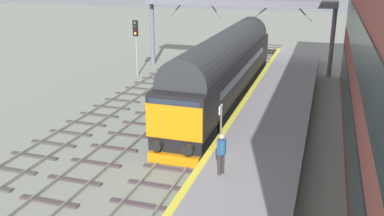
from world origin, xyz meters
TOP-DOWN VIEW (x-y plane):
  - ground_plane at (0.00, 0.00)m, footprint 140.00×140.00m
  - track_main at (0.00, 0.00)m, footprint 2.50×60.00m
  - track_adjacent_west at (-3.44, -0.00)m, footprint 2.50×60.00m
  - track_adjacent_far_west at (-6.61, 0.00)m, footprint 2.50×60.00m
  - station_platform at (3.60, 0.00)m, footprint 4.00×44.00m
  - diesel_locomotive at (0.00, 6.44)m, footprint 2.74×20.03m
  - signal_post_mid at (-8.63, 11.51)m, footprint 0.44×0.22m
  - platform_number_sign at (2.13, -3.40)m, footprint 0.10×0.44m
  - waiting_passenger at (2.70, -5.55)m, footprint 0.45×0.47m
  - overhead_footbridge at (-1.26, 15.87)m, footprint 15.91×2.00m

SIDE VIEW (x-z plane):
  - ground_plane at x=0.00m, z-range 0.00..0.00m
  - track_adjacent_far_west at x=-6.61m, z-range -0.02..0.13m
  - track_main at x=0.00m, z-range -0.02..0.13m
  - track_adjacent_west at x=-3.44m, z-range -0.02..0.13m
  - station_platform at x=3.60m, z-range 0.00..1.01m
  - waiting_passenger at x=2.70m, z-range 1.17..2.81m
  - platform_number_sign at x=2.13m, z-range 1.34..3.37m
  - diesel_locomotive at x=0.00m, z-range 0.15..4.83m
  - signal_post_mid at x=-8.63m, z-range 0.69..5.21m
  - overhead_footbridge at x=-1.26m, z-range 2.51..8.52m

